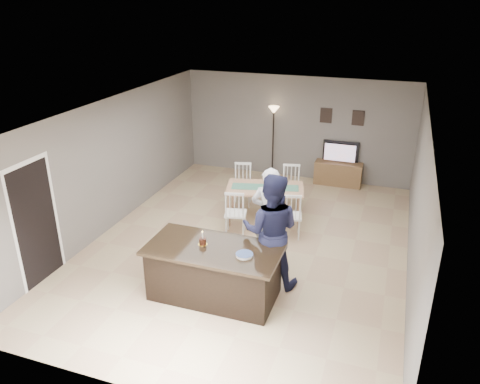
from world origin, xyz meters
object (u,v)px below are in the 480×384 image
(plate_stack, at_px, (244,255))
(tv_console, at_px, (338,174))
(man, at_px, (271,231))
(dining_table, at_px, (265,193))
(floor_lamp, at_px, (273,123))
(woman, at_px, (270,216))
(television, at_px, (340,152))
(birthday_cake, at_px, (203,241))
(kitchen_island, at_px, (214,272))

(plate_stack, bearing_deg, tv_console, 83.38)
(man, bearing_deg, plate_stack, 67.27)
(dining_table, height_order, floor_lamp, floor_lamp)
(woman, xyz_separation_m, floor_lamp, (-1.11, 4.24, 0.57))
(television, bearing_deg, dining_table, 65.50)
(man, distance_m, plate_stack, 0.78)
(birthday_cake, distance_m, floor_lamp, 5.59)
(tv_console, bearing_deg, dining_table, -115.08)
(man, bearing_deg, birthday_cake, 26.03)
(television, xyz_separation_m, plate_stack, (-0.66, -5.73, 0.06))
(kitchen_island, xyz_separation_m, tv_console, (1.20, 5.57, -0.15))
(man, relative_size, plate_stack, 7.42)
(kitchen_island, xyz_separation_m, man, (0.75, 0.66, 0.55))
(television, distance_m, woman, 4.34)
(kitchen_island, height_order, floor_lamp, floor_lamp)
(kitchen_island, relative_size, plate_stack, 7.97)
(tv_console, relative_size, dining_table, 0.56)
(woman, distance_m, floor_lamp, 4.42)
(television, relative_size, floor_lamp, 0.48)
(tv_console, height_order, dining_table, dining_table)
(woman, distance_m, man, 0.73)
(woman, distance_m, birthday_cake, 1.51)
(man, relative_size, birthday_cake, 8.35)
(tv_console, bearing_deg, kitchen_island, -102.16)
(man, height_order, birthday_cake, man)
(dining_table, bearing_deg, plate_stack, -92.98)
(tv_console, xyz_separation_m, birthday_cake, (-1.40, -5.53, 0.66))
(kitchen_island, distance_m, dining_table, 2.97)
(plate_stack, bearing_deg, birthday_cake, 170.61)
(man, xyz_separation_m, birthday_cake, (-0.96, -0.62, -0.04))
(tv_console, height_order, plate_stack, plate_stack)
(woman, relative_size, dining_table, 0.85)
(television, distance_m, floor_lamp, 1.88)
(floor_lamp, bearing_deg, tv_console, -0.65)
(woman, bearing_deg, man, 102.04)
(kitchen_island, xyz_separation_m, television, (1.20, 5.64, 0.41))
(tv_console, height_order, woman, woman)
(floor_lamp, bearing_deg, man, -74.93)
(plate_stack, bearing_deg, dining_table, 100.43)
(plate_stack, bearing_deg, floor_lamp, 101.14)
(television, bearing_deg, kitchen_island, 77.99)
(dining_table, bearing_deg, floor_lamp, 88.54)
(tv_console, distance_m, plate_stack, 5.73)
(kitchen_island, distance_m, television, 5.78)
(tv_console, xyz_separation_m, woman, (-0.66, -4.22, 0.62))
(woman, xyz_separation_m, man, (0.22, -0.69, 0.08))
(tv_console, bearing_deg, birthday_cake, -104.23)
(plate_stack, height_order, dining_table, dining_table)
(kitchen_island, xyz_separation_m, woman, (0.54, 1.35, 0.47))
(man, bearing_deg, tv_console, -102.20)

